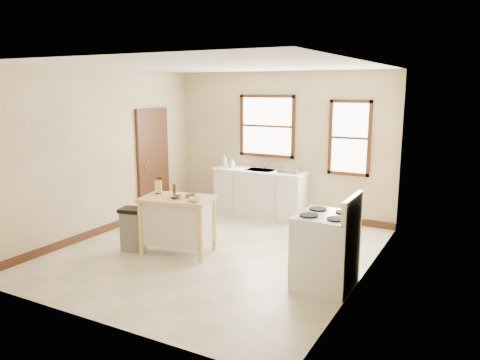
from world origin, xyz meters
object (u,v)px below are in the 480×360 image
object	(u,v)px
dish_rack	(290,170)
knife_block	(158,187)
bowl_a	(176,197)
trash_bin	(133,229)
soap_bottle_a	(225,161)
pepper_grinder	(174,189)
kitchen_island	(178,225)
bowl_b	(190,196)
soap_bottle_b	(232,163)
bowl_c	(195,200)
gas_stove	(326,240)

from	to	relation	value
dish_rack	knife_block	world-z (taller)	knife_block
dish_rack	bowl_a	distance (m)	2.64
bowl_a	trash_bin	world-z (taller)	bowl_a
soap_bottle_a	trash_bin	bearing A→B (deg)	-77.24
pepper_grinder	bowl_a	size ratio (longest dim) A/B	0.86
pepper_grinder	bowl_a	distance (m)	0.32
knife_block	pepper_grinder	size ratio (longest dim) A/B	1.33
dish_rack	kitchen_island	world-z (taller)	dish_rack
bowl_a	bowl_b	distance (m)	0.23
dish_rack	bowl_b	world-z (taller)	dish_rack
soap_bottle_b	bowl_a	bearing A→B (deg)	-63.88
bowl_c	gas_stove	distance (m)	2.01
soap_bottle_a	bowl_a	world-z (taller)	soap_bottle_a
soap_bottle_b	gas_stove	size ratio (longest dim) A/B	0.15
bowl_a	bowl_b	xyz separation A→B (m)	(0.14, 0.18, -0.00)
kitchen_island	bowl_c	world-z (taller)	bowl_c
dish_rack	pepper_grinder	distance (m)	2.48
pepper_grinder	bowl_a	xyz separation A→B (m)	(0.20, -0.24, -0.05)
bowl_a	dish_rack	bearing A→B (deg)	72.44
soap_bottle_a	trash_bin	xyz separation A→B (m)	(-0.09, -2.70, -0.70)
knife_block	gas_stove	world-z (taller)	gas_stove
bowl_a	trash_bin	distance (m)	0.92
pepper_grinder	bowl_b	world-z (taller)	pepper_grinder
trash_bin	bowl_a	bearing A→B (deg)	1.17
bowl_b	trash_bin	xyz separation A→B (m)	(-0.84, -0.36, -0.55)
soap_bottle_a	gas_stove	size ratio (longest dim) A/B	0.20
dish_rack	bowl_c	size ratio (longest dim) A/B	2.34
pepper_grinder	trash_bin	distance (m)	0.90
kitchen_island	bowl_a	bearing A→B (deg)	-83.09
trash_bin	pepper_grinder	bearing A→B (deg)	26.75
pepper_grinder	gas_stove	distance (m)	2.59
bowl_b	kitchen_island	bearing A→B (deg)	-145.79
trash_bin	knife_block	bearing A→B (deg)	36.69
soap_bottle_b	bowl_c	distance (m)	2.67
soap_bottle_b	knife_block	bearing A→B (deg)	-73.64
soap_bottle_b	dish_rack	world-z (taller)	soap_bottle_b
bowl_a	trash_bin	bearing A→B (deg)	-165.45
bowl_a	bowl_b	size ratio (longest dim) A/B	1.05
soap_bottle_a	bowl_a	bearing A→B (deg)	-61.59
soap_bottle_a	gas_stove	world-z (taller)	gas_stove
dish_rack	bowl_c	xyz separation A→B (m)	(-0.43, -2.54, -0.07)
kitchen_island	bowl_a	size ratio (longest dim) A/B	6.13
bowl_c	trash_bin	size ratio (longest dim) A/B	0.27
gas_stove	pepper_grinder	bearing A→B (deg)	173.41
soap_bottle_b	pepper_grinder	world-z (taller)	soap_bottle_b
dish_rack	bowl_c	distance (m)	2.58
dish_rack	knife_block	size ratio (longest dim) A/B	2.14
soap_bottle_a	bowl_a	xyz separation A→B (m)	(0.62, -2.52, -0.15)
dish_rack	soap_bottle_a	bearing A→B (deg)	-169.86
gas_stove	soap_bottle_b	bearing A→B (deg)	137.54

